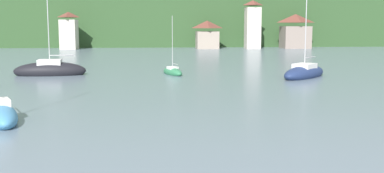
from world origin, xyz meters
TOP-DOWN VIEW (x-y plane):
  - wooded_hillside at (0.80, 171.05)m, footprint 352.00×67.19m
  - shore_building_west at (-19.81, 126.42)m, footprint 3.48×5.02m
  - shore_building_westcentral at (9.90, 126.65)m, footprint 4.95×5.50m
  - shore_building_central at (19.81, 125.74)m, footprint 3.25×3.59m
  - shore_building_eastcentral at (29.71, 126.72)m, footprint 6.19×5.66m
  - sailboat_far_3 at (12.97, 69.92)m, footprint 6.82×7.13m
  - sailboat_far_6 at (-12.47, 73.93)m, footprint 7.40×2.99m
  - sailboat_far_10 at (0.11, 73.65)m, footprint 2.58×4.46m

SIDE VIEW (x-z plane):
  - sailboat_far_10 at x=0.11m, z-range -2.92..3.43m
  - sailboat_far_3 at x=12.97m, z-range -4.77..5.62m
  - sailboat_far_6 at x=-12.47m, z-range -4.78..5.77m
  - shore_building_westcentral at x=9.90m, z-range -0.07..6.04m
  - shore_building_eastcentral at x=29.71m, z-range -0.09..7.46m
  - shore_building_west at x=-19.81m, z-range -0.11..7.80m
  - shore_building_central at x=19.81m, z-range -0.13..10.35m
  - wooded_hillside at x=0.80m, z-range -17.69..34.85m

